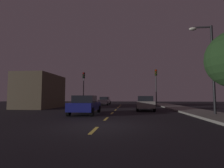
{
  "coord_description": "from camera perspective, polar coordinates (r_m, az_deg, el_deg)",
  "views": [
    {
      "loc": [
        1.48,
        -8.3,
        1.39
      ],
      "look_at": [
        -0.69,
        13.14,
        3.06
      ],
      "focal_mm": 27.18,
      "sensor_mm": 36.0,
      "label": 1
    }
  ],
  "objects": [
    {
      "name": "lane_stripe_third",
      "position": [
        14.84,
        0.03,
        -9.79
      ],
      "size": [
        0.16,
        1.6,
        0.01
      ],
      "primitive_type": "cube",
      "color": "#EACC4C",
      "rests_on": "ground_plane"
    },
    {
      "name": "car_adjacent_lane",
      "position": [
        14.09,
        -8.99,
        -6.9
      ],
      "size": [
        1.98,
        4.14,
        1.52
      ],
      "color": "navy",
      "rests_on": "ground_plane"
    },
    {
      "name": "street_lamp_right",
      "position": [
        14.89,
        29.88,
        6.82
      ],
      "size": [
        1.73,
        0.36,
        6.87
      ],
      "color": "black",
      "rests_on": "ground_plane"
    },
    {
      "name": "storefront_left",
      "position": [
        23.92,
        -22.94,
        -2.26
      ],
      "size": [
        4.0,
        6.84,
        4.3
      ],
      "primitive_type": "cube",
      "color": "brown",
      "rests_on": "ground_plane"
    },
    {
      "name": "sidewalk_curb_right",
      "position": [
        16.5,
        27.48,
        -8.51
      ],
      "size": [
        3.0,
        40.0,
        0.15
      ],
      "primitive_type": "cube",
      "color": "gray",
      "rests_on": "ground_plane"
    },
    {
      "name": "lane_stripe_seventh",
      "position": [
        29.97,
        2.96,
        -7.08
      ],
      "size": [
        0.16,
        1.6,
        0.01
      ],
      "primitive_type": "cube",
      "color": "#EACC4C",
      "rests_on": "ground_plane"
    },
    {
      "name": "lane_stripe_fifth",
      "position": [
        22.4,
        1.99,
        -7.98
      ],
      "size": [
        0.16,
        1.6,
        0.01
      ],
      "primitive_type": "cube",
      "color": "#EACC4C",
      "rests_on": "ground_plane"
    },
    {
      "name": "ground_plane",
      "position": [
        15.44,
        0.25,
        -9.6
      ],
      "size": [
        80.0,
        80.0,
        0.0
      ],
      "primitive_type": "plane",
      "color": "black"
    },
    {
      "name": "lane_stripe_second",
      "position": [
        11.09,
        -1.98,
        -11.61
      ],
      "size": [
        0.16,
        1.6,
        0.01
      ],
      "primitive_type": "cube",
      "color": "#EACC4C",
      "rests_on": "ground_plane"
    },
    {
      "name": "car_stopped_ahead",
      "position": [
        18.28,
        11.13,
        -6.3
      ],
      "size": [
        2.05,
        4.42,
        1.5
      ],
      "color": "gray",
      "rests_on": "ground_plane"
    },
    {
      "name": "traffic_signal_left",
      "position": [
        25.78,
        -9.53,
        0.47
      ],
      "size": [
        0.32,
        0.38,
        5.11
      ],
      "color": "#4C4C51",
      "rests_on": "ground_plane"
    },
    {
      "name": "traffic_signal_right",
      "position": [
        25.18,
        14.59,
        1.07
      ],
      "size": [
        0.32,
        0.38,
        5.39
      ],
      "color": "#2D2D30",
      "rests_on": "ground_plane"
    },
    {
      "name": "lane_stripe_fourth",
      "position": [
        18.61,
        1.21,
        -8.7
      ],
      "size": [
        0.16,
        1.6,
        0.01
      ],
      "primitive_type": "cube",
      "color": "#EACC4C",
      "rests_on": "ground_plane"
    },
    {
      "name": "lane_stripe_nearest",
      "position": [
        7.39,
        -6.1,
        -15.22
      ],
      "size": [
        0.16,
        1.6,
        0.01
      ],
      "primitive_type": "cube",
      "color": "#EACC4C",
      "rests_on": "ground_plane"
    },
    {
      "name": "lane_stripe_sixth",
      "position": [
        26.18,
        2.54,
        -7.47
      ],
      "size": [
        0.16,
        1.6,
        0.01
      ],
      "primitive_type": "cube",
      "color": "#EACC4C",
      "rests_on": "ground_plane"
    },
    {
      "name": "car_oncoming_far",
      "position": [
        30.61,
        -2.56,
        -5.64
      ],
      "size": [
        1.9,
        4.15,
        1.45
      ],
      "color": "silver",
      "rests_on": "ground_plane"
    }
  ]
}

